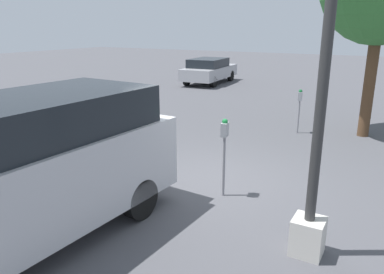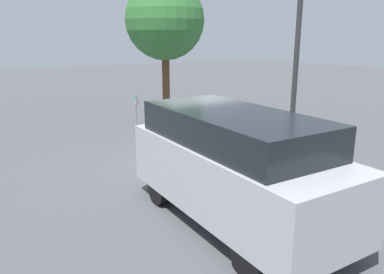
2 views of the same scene
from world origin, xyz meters
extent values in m
plane|color=#4C4C51|center=(0.00, 0.00, 0.00)|extent=(80.00, 80.00, 0.00)
cylinder|color=gray|center=(0.46, 0.54, 0.60)|extent=(0.05, 0.05, 1.20)
cube|color=gray|center=(0.46, 0.54, 1.33)|extent=(0.22, 0.14, 0.26)
sphere|color=#14662D|center=(0.46, 0.54, 1.49)|extent=(0.11, 0.11, 0.11)
cylinder|color=gray|center=(-4.74, 0.65, 0.51)|extent=(0.05, 0.05, 1.02)
cube|color=gray|center=(-4.74, 0.65, 1.15)|extent=(0.22, 0.14, 0.26)
sphere|color=#14662D|center=(-4.74, 0.65, 1.30)|extent=(0.11, 0.11, 0.11)
cube|color=beige|center=(1.63, 2.42, 0.28)|extent=(0.44, 0.44, 0.55)
cylinder|color=#2D2D2D|center=(1.63, 2.42, 3.39)|extent=(0.14, 0.14, 5.68)
cube|color=#B2B2B7|center=(3.46, -1.30, 0.98)|extent=(5.07, 2.29, 1.26)
cube|color=black|center=(3.33, -1.30, 1.92)|extent=(4.07, 2.07, 0.61)
cube|color=orange|center=(5.92, -0.79, 0.51)|extent=(0.09, 0.12, 0.20)
cylinder|color=black|center=(5.05, -0.51, 0.36)|extent=(0.72, 0.28, 0.71)
cylinder|color=black|center=(4.94, -2.28, 0.36)|extent=(0.72, 0.28, 0.71)
cylinder|color=black|center=(1.97, -0.33, 0.36)|extent=(0.72, 0.28, 0.71)
cylinder|color=black|center=(1.87, -2.10, 0.36)|extent=(0.72, 0.28, 0.71)
cylinder|color=#513823|center=(-5.41, 2.44, 1.57)|extent=(0.32, 0.32, 3.14)
sphere|color=#337033|center=(-5.41, 2.44, 4.29)|extent=(3.30, 3.30, 3.30)
camera|label=1|loc=(6.59, 3.32, 3.17)|focal=35.00mm
camera|label=2|loc=(8.59, -5.87, 3.57)|focal=35.00mm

